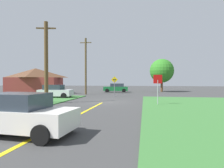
{
  "coord_description": "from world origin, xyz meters",
  "views": [
    {
      "loc": [
        3.99,
        -18.26,
        2.1
      ],
      "look_at": [
        0.1,
        3.97,
        1.72
      ],
      "focal_mm": 29.74,
      "sensor_mm": 36.0,
      "label": 1
    }
  ],
  "objects_px": {
    "car_behind_on_main_road": "(23,114)",
    "oak_tree_left": "(162,71)",
    "direction_sign": "(114,84)",
    "stop_sign": "(158,84)",
    "parked_car_near_building": "(55,91)",
    "utility_pole_mid": "(86,66)",
    "barn": "(36,81)",
    "car_approaching_junction": "(116,88)",
    "utility_pole_near": "(46,62)"
  },
  "relations": [
    {
      "from": "parked_car_near_building",
      "to": "car_behind_on_main_road",
      "type": "bearing_deg",
      "value": -70.56
    },
    {
      "from": "utility_pole_near",
      "to": "barn",
      "type": "bearing_deg",
      "value": 126.1
    },
    {
      "from": "car_approaching_junction",
      "to": "oak_tree_left",
      "type": "xyz_separation_m",
      "value": [
        8.5,
        2.71,
        3.22
      ]
    },
    {
      "from": "utility_pole_near",
      "to": "utility_pole_mid",
      "type": "bearing_deg",
      "value": 89.51
    },
    {
      "from": "stop_sign",
      "to": "oak_tree_left",
      "type": "height_order",
      "value": "oak_tree_left"
    },
    {
      "from": "oak_tree_left",
      "to": "utility_pole_near",
      "type": "bearing_deg",
      "value": -120.67
    },
    {
      "from": "car_behind_on_main_road",
      "to": "oak_tree_left",
      "type": "bearing_deg",
      "value": 78.9
    },
    {
      "from": "utility_pole_mid",
      "to": "direction_sign",
      "type": "relative_size",
      "value": 3.21
    },
    {
      "from": "car_approaching_junction",
      "to": "direction_sign",
      "type": "relative_size",
      "value": 1.72
    },
    {
      "from": "stop_sign",
      "to": "utility_pole_near",
      "type": "relative_size",
      "value": 0.35
    },
    {
      "from": "direction_sign",
      "to": "parked_car_near_building",
      "type": "bearing_deg",
      "value": -155.5
    },
    {
      "from": "car_behind_on_main_road",
      "to": "oak_tree_left",
      "type": "height_order",
      "value": "oak_tree_left"
    },
    {
      "from": "stop_sign",
      "to": "utility_pole_near",
      "type": "bearing_deg",
      "value": -6.75
    },
    {
      "from": "utility_pole_mid",
      "to": "car_behind_on_main_road",
      "type": "bearing_deg",
      "value": -78.49
    },
    {
      "from": "stop_sign",
      "to": "car_approaching_junction",
      "type": "distance_m",
      "value": 18.78
    },
    {
      "from": "parked_car_near_building",
      "to": "stop_sign",
      "type": "bearing_deg",
      "value": -25.33
    },
    {
      "from": "car_approaching_junction",
      "to": "parked_car_near_building",
      "type": "height_order",
      "value": "same"
    },
    {
      "from": "utility_pole_near",
      "to": "utility_pole_mid",
      "type": "xyz_separation_m",
      "value": [
        0.1,
        11.51,
        0.57
      ]
    },
    {
      "from": "car_behind_on_main_road",
      "to": "utility_pole_mid",
      "type": "relative_size",
      "value": 0.46
    },
    {
      "from": "parked_car_near_building",
      "to": "oak_tree_left",
      "type": "relative_size",
      "value": 0.65
    },
    {
      "from": "car_approaching_junction",
      "to": "utility_pole_near",
      "type": "bearing_deg",
      "value": 71.52
    },
    {
      "from": "utility_pole_mid",
      "to": "barn",
      "type": "height_order",
      "value": "utility_pole_mid"
    },
    {
      "from": "car_behind_on_main_road",
      "to": "barn",
      "type": "xyz_separation_m",
      "value": [
        -12.92,
        21.23,
        1.28
      ]
    },
    {
      "from": "car_behind_on_main_road",
      "to": "barn",
      "type": "bearing_deg",
      "value": 124.9
    },
    {
      "from": "car_behind_on_main_road",
      "to": "direction_sign",
      "type": "relative_size",
      "value": 1.49
    },
    {
      "from": "parked_car_near_building",
      "to": "utility_pole_mid",
      "type": "distance_m",
      "value": 7.45
    },
    {
      "from": "direction_sign",
      "to": "stop_sign",
      "type": "bearing_deg",
      "value": -57.6
    },
    {
      "from": "stop_sign",
      "to": "car_behind_on_main_road",
      "type": "distance_m",
      "value": 11.59
    },
    {
      "from": "stop_sign",
      "to": "parked_car_near_building",
      "type": "height_order",
      "value": "stop_sign"
    },
    {
      "from": "stop_sign",
      "to": "parked_car_near_building",
      "type": "relative_size",
      "value": 0.64
    },
    {
      "from": "utility_pole_near",
      "to": "utility_pole_mid",
      "type": "height_order",
      "value": "utility_pole_mid"
    },
    {
      "from": "stop_sign",
      "to": "car_approaching_junction",
      "type": "bearing_deg",
      "value": -79.44
    },
    {
      "from": "car_approaching_junction",
      "to": "utility_pole_mid",
      "type": "relative_size",
      "value": 0.54
    },
    {
      "from": "stop_sign",
      "to": "car_approaching_junction",
      "type": "relative_size",
      "value": 0.56
    },
    {
      "from": "stop_sign",
      "to": "barn",
      "type": "height_order",
      "value": "barn"
    },
    {
      "from": "stop_sign",
      "to": "oak_tree_left",
      "type": "xyz_separation_m",
      "value": [
        2.15,
        20.36,
        2.18
      ]
    },
    {
      "from": "car_behind_on_main_road",
      "to": "parked_car_near_building",
      "type": "distance_m",
      "value": 16.09
    },
    {
      "from": "car_approaching_junction",
      "to": "barn",
      "type": "relative_size",
      "value": 0.55
    },
    {
      "from": "utility_pole_mid",
      "to": "stop_sign",
      "type": "bearing_deg",
      "value": -47.66
    },
    {
      "from": "direction_sign",
      "to": "oak_tree_left",
      "type": "bearing_deg",
      "value": 59.58
    },
    {
      "from": "car_approaching_junction",
      "to": "utility_pole_mid",
      "type": "xyz_separation_m",
      "value": [
        -3.74,
        -6.58,
        3.66
      ]
    },
    {
      "from": "barn",
      "to": "direction_sign",
      "type": "bearing_deg",
      "value": -13.36
    },
    {
      "from": "utility_pole_near",
      "to": "utility_pole_mid",
      "type": "relative_size",
      "value": 0.88
    },
    {
      "from": "utility_pole_near",
      "to": "parked_car_near_building",
      "type": "bearing_deg",
      "value": 108.97
    },
    {
      "from": "car_behind_on_main_road",
      "to": "utility_pole_near",
      "type": "distance_m",
      "value": 10.94
    },
    {
      "from": "parked_car_near_building",
      "to": "oak_tree_left",
      "type": "height_order",
      "value": "oak_tree_left"
    },
    {
      "from": "car_approaching_junction",
      "to": "oak_tree_left",
      "type": "height_order",
      "value": "oak_tree_left"
    },
    {
      "from": "parked_car_near_building",
      "to": "utility_pole_mid",
      "type": "xyz_separation_m",
      "value": [
        1.92,
        6.2,
        3.66
      ]
    },
    {
      "from": "parked_car_near_building",
      "to": "utility_pole_near",
      "type": "distance_m",
      "value": 6.41
    },
    {
      "from": "barn",
      "to": "utility_pole_near",
      "type": "bearing_deg",
      "value": -53.9
    }
  ]
}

